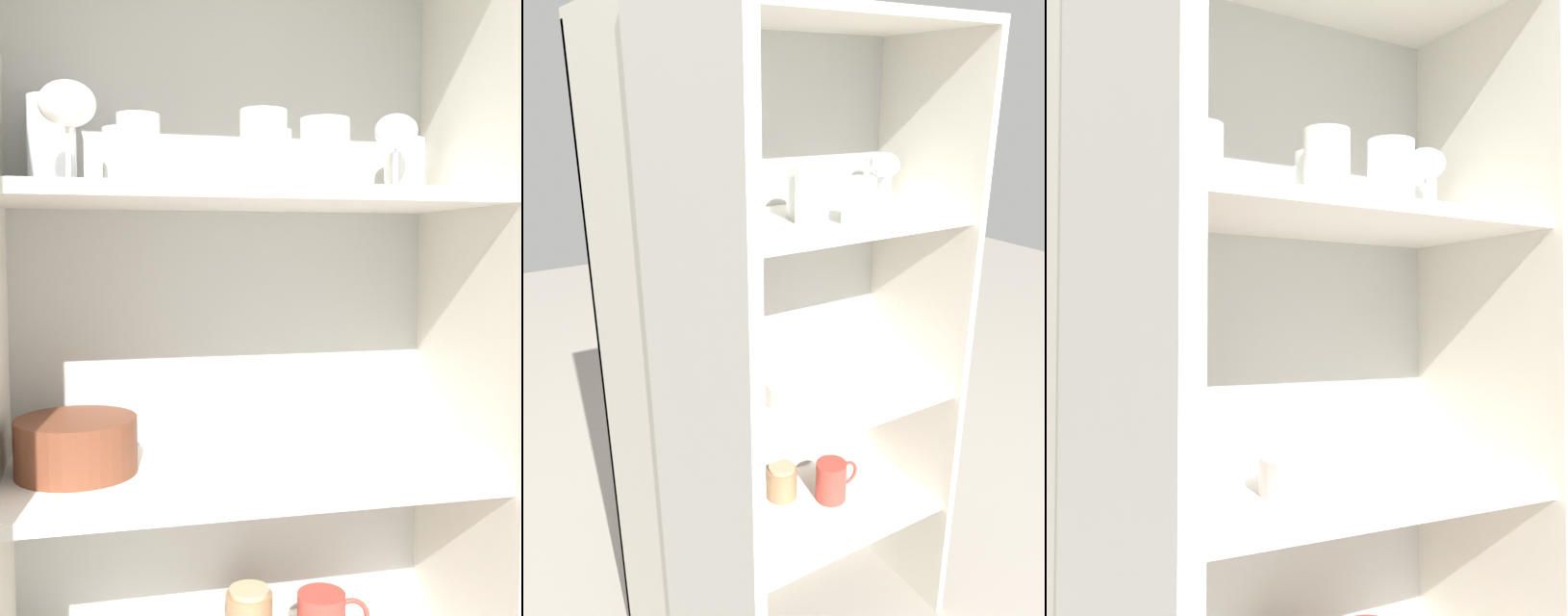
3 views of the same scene
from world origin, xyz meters
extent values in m
cube|color=silver|center=(0.00, 0.33, 0.73)|extent=(0.75, 0.02, 1.45)
cube|color=silver|center=(0.37, 0.16, 0.73)|extent=(0.02, 0.36, 1.45)
cube|color=silver|center=(0.00, 0.16, 0.66)|extent=(0.71, 0.32, 0.02)
cube|color=silver|center=(0.00, 0.16, 1.08)|extent=(0.71, 0.32, 0.02)
cylinder|color=silver|center=(0.02, 0.12, 1.14)|extent=(0.07, 0.07, 0.11)
cylinder|color=white|center=(0.09, 0.06, 1.13)|extent=(0.07, 0.07, 0.09)
cylinder|color=white|center=(0.04, 0.19, 1.13)|extent=(0.07, 0.07, 0.10)
cylinder|color=white|center=(-0.28, 0.26, 1.16)|extent=(0.07, 0.07, 0.15)
cylinder|color=white|center=(0.29, 0.24, 1.14)|extent=(0.07, 0.07, 0.10)
cylinder|color=white|center=(-0.16, 0.17, 1.14)|extent=(0.06, 0.06, 0.11)
cylinder|color=white|center=(-0.17, 0.25, 1.14)|extent=(0.06, 0.06, 0.10)
cylinder|color=white|center=(0.24, 0.16, 1.09)|extent=(0.07, 0.07, 0.01)
cylinder|color=white|center=(0.24, 0.16, 1.12)|extent=(0.01, 0.01, 0.06)
ellipsoid|color=white|center=(0.24, 0.16, 1.18)|extent=(0.07, 0.07, 0.05)
cylinder|color=silver|center=(-0.25, 0.12, 1.09)|extent=(0.06, 0.06, 0.01)
cylinder|color=silver|center=(-0.25, 0.12, 1.13)|extent=(0.01, 0.01, 0.07)
ellipsoid|color=silver|center=(-0.25, 0.12, 1.20)|extent=(0.08, 0.08, 0.06)
cylinder|color=silver|center=(0.05, 0.14, 0.67)|extent=(0.24, 0.24, 0.01)
cylinder|color=silver|center=(0.05, 0.14, 0.68)|extent=(0.24, 0.24, 0.01)
cylinder|color=silver|center=(0.05, 0.14, 0.69)|extent=(0.24, 0.24, 0.01)
cylinder|color=silver|center=(0.05, 0.14, 0.70)|extent=(0.24, 0.24, 0.01)
cylinder|color=silver|center=(0.05, 0.14, 0.71)|extent=(0.24, 0.24, 0.01)
cylinder|color=silver|center=(0.05, 0.14, 0.72)|extent=(0.24, 0.24, 0.01)
cylinder|color=brown|center=(-0.25, 0.19, 0.71)|extent=(0.18, 0.18, 0.08)
torus|color=brown|center=(-0.25, 0.19, 0.75)|extent=(0.18, 0.18, 0.01)
cylinder|color=tan|center=(0.02, 0.24, 0.43)|extent=(0.07, 0.07, 0.01)
camera|label=1|loc=(-0.23, -0.89, 1.00)|focal=42.00mm
camera|label=2|loc=(-0.65, -0.86, 1.34)|focal=35.00mm
camera|label=3|loc=(-0.54, -0.75, 0.91)|focal=42.00mm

